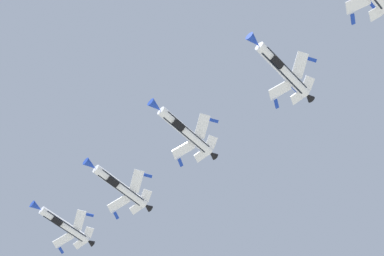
% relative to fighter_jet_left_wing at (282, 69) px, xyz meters
% --- Properties ---
extents(fighter_jet_left_wing, '(11.80, 13.19, 5.34)m').
position_rel_fighter_jet_left_wing_xyz_m(fighter_jet_left_wing, '(0.00, 0.00, 0.00)').
color(fighter_jet_left_wing, white).
extents(fighter_jet_right_wing, '(11.78, 13.19, 5.37)m').
position_rel_fighter_jet_left_wing_xyz_m(fighter_jet_right_wing, '(-16.72, 10.17, -0.40)').
color(fighter_jet_right_wing, white).
extents(fighter_jet_left_outer, '(11.76, 13.19, 5.41)m').
position_rel_fighter_jet_left_wing_xyz_m(fighter_jet_left_outer, '(-29.82, 20.98, -0.91)').
color(fighter_jet_left_outer, white).
extents(fighter_jet_right_outer, '(11.79, 13.19, 5.36)m').
position_rel_fighter_jet_left_wing_xyz_m(fighter_jet_right_outer, '(-44.28, 33.98, 3.79)').
color(fighter_jet_right_outer, white).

